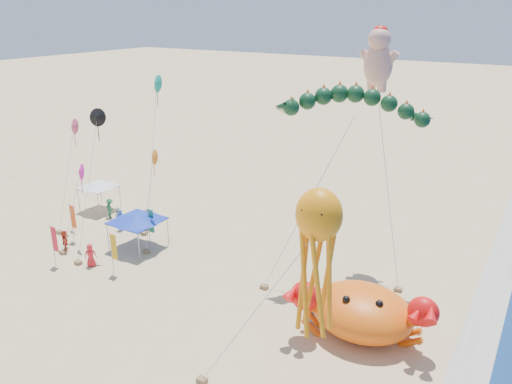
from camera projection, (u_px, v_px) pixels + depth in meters
ground at (267, 304)px, 31.35m from camera, size 320.00×320.00×0.00m
foam_strip at (469, 372)px, 25.47m from camera, size 320.00×320.00×0.00m
crab_inflatable at (361, 310)px, 28.01m from camera, size 7.88×6.31×3.45m
dragon_kite at (353, 109)px, 30.39m from camera, size 9.42×6.85×12.75m
cherub_kite at (379, 58)px, 32.57m from camera, size 5.01×4.70×16.45m
octopus_kite at (317, 251)px, 20.38m from camera, size 6.53×2.30×10.87m
canopy_blue at (137, 218)px, 37.95m from camera, size 3.78×3.78×2.71m
canopy_white at (98, 185)px, 45.17m from camera, size 3.09×3.09×2.71m
feather_flags at (98, 231)px, 36.77m from camera, size 7.26×6.03×3.20m
beachgoers at (143, 239)px, 38.21m from camera, size 26.81×7.99×1.82m
small_kites at (111, 144)px, 38.23m from camera, size 9.40×9.62×12.95m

